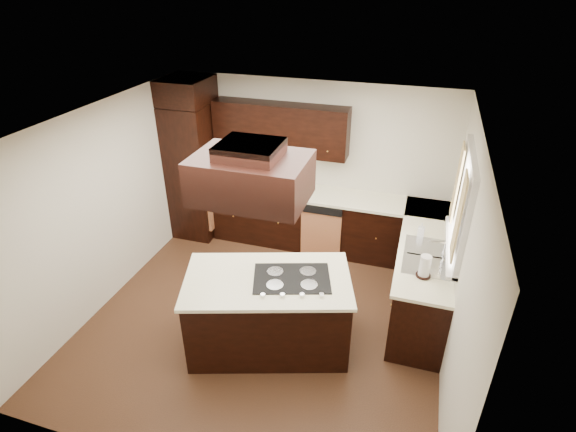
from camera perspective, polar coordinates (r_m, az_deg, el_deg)
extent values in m
cube|color=brown|center=(5.81, -2.76, -12.70)|extent=(4.20, 4.20, 0.02)
cube|color=silver|center=(4.54, -3.52, 11.75)|extent=(4.20, 4.20, 0.02)
cube|color=beige|center=(6.87, 2.96, 6.70)|extent=(4.20, 0.02, 2.50)
cube|color=beige|center=(3.60, -15.28, -18.71)|extent=(4.20, 0.02, 2.50)
cube|color=beige|center=(6.05, -22.24, 1.20)|extent=(0.02, 4.20, 2.50)
cube|color=beige|center=(4.85, 21.15, -5.67)|extent=(0.02, 4.20, 2.50)
cube|color=black|center=(7.21, -11.77, 5.60)|extent=(0.65, 0.75, 2.12)
cube|color=#C67A4C|center=(7.03, -9.29, 5.76)|extent=(0.05, 0.62, 0.78)
cube|color=black|center=(6.94, 2.42, -0.45)|extent=(2.93, 0.60, 0.88)
cube|color=black|center=(6.02, 16.64, -6.92)|extent=(0.60, 2.40, 0.88)
cube|color=#FEF8CF|center=(6.72, 2.47, 2.90)|extent=(2.93, 0.63, 0.04)
cube|color=#FEF8CF|center=(5.77, 17.13, -3.19)|extent=(0.63, 2.40, 0.04)
cube|color=black|center=(6.63, -0.99, 11.05)|extent=(2.00, 0.34, 0.72)
cube|color=#C67A4C|center=(6.66, 4.19, -2.34)|extent=(0.60, 0.05, 0.72)
cube|color=silver|center=(5.13, 21.34, 1.46)|extent=(0.06, 1.32, 1.12)
cube|color=white|center=(5.14, 21.64, 1.41)|extent=(0.00, 1.20, 1.00)
cube|color=#FDF4BF|center=(4.73, 20.87, -0.14)|extent=(0.02, 0.34, 0.90)
cube|color=#FDF4BF|center=(5.49, 20.69, 3.95)|extent=(0.02, 0.34, 0.90)
cube|color=silver|center=(5.46, 17.19, -4.88)|extent=(0.52, 0.84, 0.01)
cube|color=black|center=(5.19, -2.50, -12.20)|extent=(1.94, 1.43, 0.88)
cube|color=#FEF8CF|center=(4.89, -2.62, -8.15)|extent=(2.02, 1.51, 0.04)
cube|color=black|center=(4.88, 0.49, -7.90)|extent=(0.95, 0.77, 0.01)
cube|color=black|center=(4.15, -4.72, 4.83)|extent=(1.05, 0.72, 0.42)
cube|color=black|center=(4.05, -4.88, 8.39)|extent=(0.55, 0.50, 0.13)
cylinder|color=silver|center=(7.05, -6.73, 4.67)|extent=(0.15, 0.15, 0.10)
cone|color=silver|center=(6.98, -6.81, 6.01)|extent=(0.13, 0.13, 0.26)
cube|color=black|center=(6.84, -4.16, 5.05)|extent=(0.41, 0.20, 0.33)
imported|color=silver|center=(7.00, -5.86, 4.41)|extent=(0.37, 0.37, 0.07)
imported|color=silver|center=(5.80, 16.58, -1.68)|extent=(0.09, 0.09, 0.18)
cylinder|color=silver|center=(5.05, 16.97, -6.15)|extent=(0.13, 0.13, 0.26)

